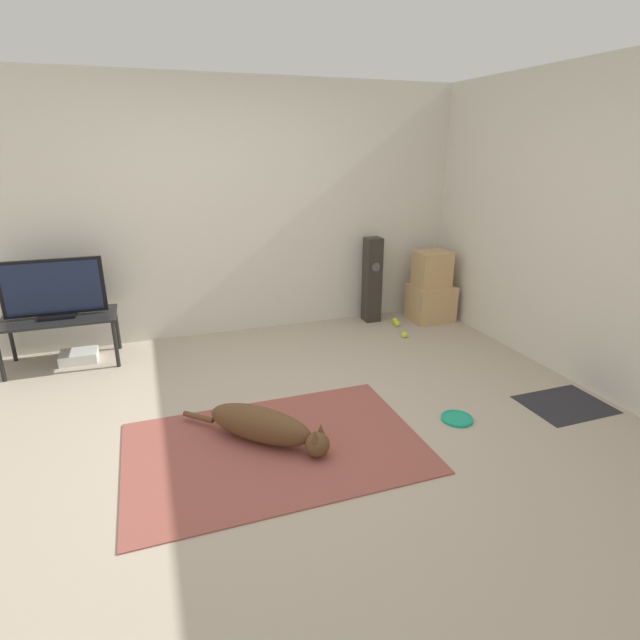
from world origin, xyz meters
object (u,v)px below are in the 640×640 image
(dog, at_px, (265,426))
(tennis_ball_by_boxes, at_px, (395,321))
(tv_stand, at_px, (59,322))
(game_console, at_px, (79,356))
(frisbee, at_px, (457,418))
(tennis_ball_loose_on_carpet, at_px, (405,335))
(tv, at_px, (53,289))
(cardboard_box_upper, at_px, (432,269))
(cardboard_box_lower, at_px, (431,303))
(tennis_ball_near_speaker, at_px, (397,323))
(floor_speaker, at_px, (372,280))

(dog, height_order, tennis_ball_by_boxes, dog)
(tv_stand, distance_m, game_console, 0.37)
(frisbee, height_order, tennis_ball_loose_on_carpet, tennis_ball_loose_on_carpet)
(dog, bearing_deg, tv, 126.94)
(dog, relative_size, game_console, 2.65)
(cardboard_box_upper, xyz_separation_m, tv, (-3.81, 0.03, 0.11))
(cardboard_box_lower, relative_size, cardboard_box_upper, 1.19)
(tv_stand, xyz_separation_m, tennis_ball_near_speaker, (3.36, -0.12, -0.37))
(frisbee, relative_size, cardboard_box_lower, 0.50)
(tennis_ball_loose_on_carpet, bearing_deg, dog, -142.14)
(tennis_ball_near_speaker, relative_size, tennis_ball_loose_on_carpet, 1.00)
(cardboard_box_lower, distance_m, tv, 3.86)
(dog, distance_m, cardboard_box_upper, 3.07)
(cardboard_box_upper, relative_size, tv, 0.46)
(dog, relative_size, tv_stand, 0.89)
(cardboard_box_upper, height_order, tennis_ball_near_speaker, cardboard_box_upper)
(cardboard_box_lower, height_order, floor_speaker, floor_speaker)
(tv_stand, height_order, tennis_ball_near_speaker, tv_stand)
(tv_stand, distance_m, tv, 0.31)
(dog, relative_size, tennis_ball_near_speaker, 13.02)
(tennis_ball_loose_on_carpet, bearing_deg, cardboard_box_lower, 37.17)
(frisbee, distance_m, tennis_ball_near_speaker, 2.02)
(tv_stand, bearing_deg, cardboard_box_lower, -0.57)
(floor_speaker, bearing_deg, cardboard_box_upper, -17.22)
(tv_stand, distance_m, tennis_ball_loose_on_carpet, 3.32)
(tv_stand, height_order, game_console, tv_stand)
(cardboard_box_lower, xyz_separation_m, floor_speaker, (-0.65, 0.21, 0.27))
(cardboard_box_lower, bearing_deg, tv_stand, 179.43)
(cardboard_box_upper, distance_m, tennis_ball_by_boxes, 0.72)
(tennis_ball_near_speaker, distance_m, tennis_ball_loose_on_carpet, 0.35)
(cardboard_box_upper, relative_size, game_console, 1.20)
(floor_speaker, distance_m, tv, 3.18)
(cardboard_box_lower, distance_m, tennis_ball_near_speaker, 0.50)
(floor_speaker, relative_size, tennis_ball_loose_on_carpet, 14.48)
(tv, relative_size, game_console, 2.60)
(dog, distance_m, frisbee, 1.42)
(dog, height_order, game_console, dog)
(frisbee, relative_size, game_console, 0.72)
(dog, xyz_separation_m, tennis_ball_near_speaker, (1.94, 1.77, -0.10))
(floor_speaker, relative_size, tv_stand, 0.98)
(tennis_ball_by_boxes, bearing_deg, tv, 179.52)
(dog, xyz_separation_m, frisbee, (1.40, -0.18, -0.12))
(tv_stand, xyz_separation_m, tv, (-0.00, 0.00, 0.31))
(tennis_ball_by_boxes, bearing_deg, tennis_ball_loose_on_carpet, -104.26)
(cardboard_box_upper, bearing_deg, tennis_ball_near_speaker, -168.43)
(tv_stand, relative_size, game_console, 3.00)
(cardboard_box_upper, xyz_separation_m, tennis_ball_by_boxes, (-0.43, 0.00, -0.57))
(floor_speaker, bearing_deg, tv, -176.93)
(game_console, bearing_deg, tv_stand, -170.59)
(tennis_ball_loose_on_carpet, bearing_deg, frisbee, -105.49)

